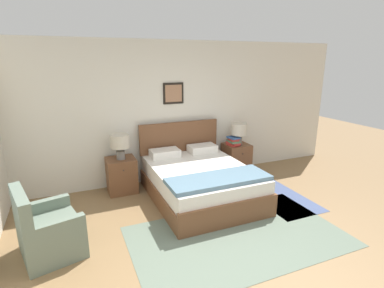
{
  "coord_description": "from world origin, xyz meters",
  "views": [
    {
      "loc": [
        -1.67,
        -2.43,
        2.25
      ],
      "look_at": [
        0.03,
        1.56,
        1.03
      ],
      "focal_mm": 28.0,
      "sensor_mm": 36.0,
      "label": 1
    }
  ],
  "objects": [
    {
      "name": "area_rug_main",
      "position": [
        0.25,
        0.53,
        0.0
      ],
      "size": [
        2.8,
        1.65,
        0.01
      ],
      "color": "slate",
      "rests_on": "ground_plane"
    },
    {
      "name": "table_lamp_by_door",
      "position": [
        1.45,
        2.53,
        0.9
      ],
      "size": [
        0.31,
        0.31,
        0.43
      ],
      "color": "slate",
      "rests_on": "nightstand_by_door"
    },
    {
      "name": "book_novel_upper",
      "position": [
        1.32,
        2.51,
        0.7
      ],
      "size": [
        0.19,
        0.27,
        0.04
      ],
      "rotation": [
        0.0,
        0.0,
        -0.06
      ],
      "color": "#4C7551",
      "rests_on": "book_hardcover_middle"
    },
    {
      "name": "nightstand_by_door",
      "position": [
        1.43,
        2.56,
        0.31
      ],
      "size": [
        0.49,
        0.48,
        0.61
      ],
      "color": "brown",
      "rests_on": "ground_plane"
    },
    {
      "name": "table_lamp_near_window",
      "position": [
        -0.89,
        2.53,
        0.9
      ],
      "size": [
        0.31,
        0.31,
        0.43
      ],
      "color": "slate",
      "rests_on": "nightstand_near_window"
    },
    {
      "name": "book_paperback_top",
      "position": [
        1.32,
        2.51,
        0.77
      ],
      "size": [
        0.22,
        0.25,
        0.03
      ],
      "rotation": [
        0.0,
        0.0,
        0.16
      ],
      "color": "#335693",
      "rests_on": "book_slim_near_top"
    },
    {
      "name": "armchair",
      "position": [
        -2.03,
        1.11,
        0.3
      ],
      "size": [
        0.8,
        0.87,
        0.86
      ],
      "rotation": [
        0.0,
        0.0,
        -1.32
      ],
      "color": "slate",
      "rests_on": "ground_plane"
    },
    {
      "name": "book_thick_bottom",
      "position": [
        1.32,
        2.51,
        0.63
      ],
      "size": [
        0.21,
        0.25,
        0.03
      ],
      "rotation": [
        0.0,
        0.0,
        0.15
      ],
      "color": "#B7332D",
      "rests_on": "nightstand_by_door"
    },
    {
      "name": "nightstand_near_window",
      "position": [
        -0.89,
        2.56,
        0.31
      ],
      "size": [
        0.49,
        0.48,
        0.61
      ],
      "color": "brown",
      "rests_on": "ground_plane"
    },
    {
      "name": "book_slim_near_top",
      "position": [
        1.32,
        2.51,
        0.73
      ],
      "size": [
        0.18,
        0.23,
        0.04
      ],
      "rotation": [
        0.0,
        0.0,
        -0.11
      ],
      "color": "#B7332D",
      "rests_on": "book_novel_upper"
    },
    {
      "name": "bed",
      "position": [
        0.27,
        1.79,
        0.31
      ],
      "size": [
        1.55,
        2.02,
        1.13
      ],
      "color": "brown",
      "rests_on": "ground_plane"
    },
    {
      "name": "area_rug_bedside",
      "position": [
        1.51,
        1.27,
        0.0
      ],
      "size": [
        0.82,
        1.41,
        0.01
      ],
      "color": "#47567F",
      "rests_on": "ground_plane"
    },
    {
      "name": "ground_plane",
      "position": [
        0.0,
        0.0,
        0.0
      ],
      "size": [
        16.0,
        16.0,
        0.0
      ],
      "primitive_type": "plane",
      "color": "olive"
    },
    {
      "name": "wall_back",
      "position": [
        0.0,
        2.87,
        1.3
      ],
      "size": [
        7.68,
        0.09,
        2.6
      ],
      "color": "silver",
      "rests_on": "ground_plane"
    },
    {
      "name": "book_hardcover_middle",
      "position": [
        1.32,
        2.51,
        0.66
      ],
      "size": [
        0.21,
        0.3,
        0.03
      ],
      "rotation": [
        0.0,
        0.0,
        0.19
      ],
      "color": "#B7332D",
      "rests_on": "book_thick_bottom"
    }
  ]
}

